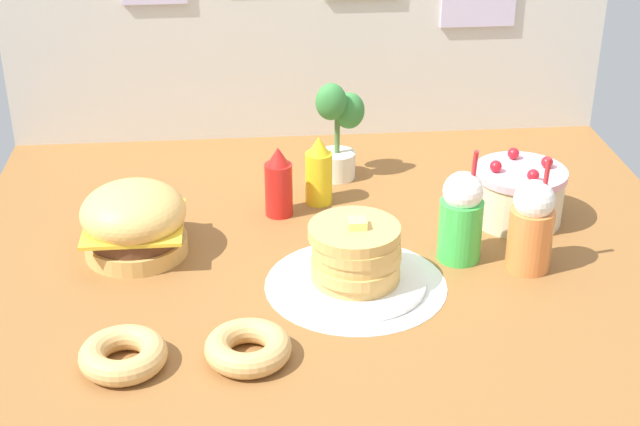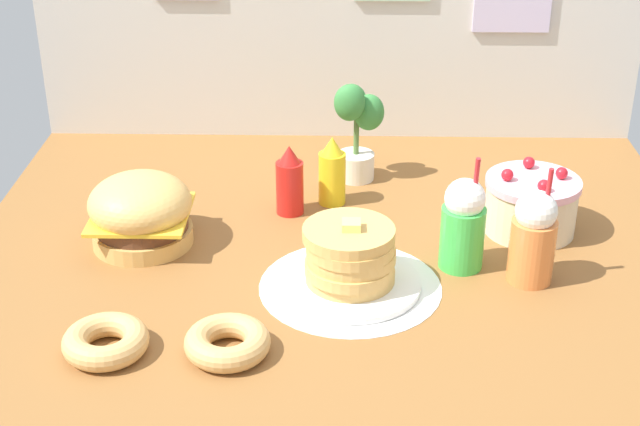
% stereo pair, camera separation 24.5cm
% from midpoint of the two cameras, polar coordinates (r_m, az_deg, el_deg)
% --- Properties ---
extents(ground_plane, '(2.05, 1.99, 0.02)m').
position_cam_midpoint_polar(ground_plane, '(2.45, -1.69, -4.23)').
color(ground_plane, brown).
extents(back_wall, '(2.05, 0.04, 0.92)m').
position_cam_midpoint_polar(back_wall, '(3.18, -2.90, 12.59)').
color(back_wall, beige).
rests_on(back_wall, ground_plane).
extents(doily_mat, '(0.47, 0.47, 0.00)m').
position_cam_midpoint_polar(doily_mat, '(2.41, -0.72, -4.47)').
color(doily_mat, white).
rests_on(doily_mat, ground_plane).
extents(burger, '(0.28, 0.28, 0.20)m').
position_cam_midpoint_polar(burger, '(2.59, -13.97, -0.57)').
color(burger, '#DBA859').
rests_on(burger, ground_plane).
extents(pancake_stack, '(0.36, 0.36, 0.19)m').
position_cam_midpoint_polar(pancake_stack, '(2.37, -0.77, -2.91)').
color(pancake_stack, white).
rests_on(pancake_stack, doily_mat).
extents(layer_cake, '(0.27, 0.27, 0.20)m').
position_cam_midpoint_polar(layer_cake, '(2.73, 9.53, 1.08)').
color(layer_cake, beige).
rests_on(layer_cake, ground_plane).
extents(ketchup_bottle, '(0.08, 0.08, 0.21)m').
position_cam_midpoint_polar(ketchup_bottle, '(2.73, -5.12, 1.73)').
color(ketchup_bottle, red).
rests_on(ketchup_bottle, ground_plane).
extents(mustard_bottle, '(0.08, 0.08, 0.21)m').
position_cam_midpoint_polar(mustard_bottle, '(2.79, -2.59, 2.43)').
color(mustard_bottle, yellow).
rests_on(mustard_bottle, ground_plane).
extents(cream_soda_cup, '(0.12, 0.12, 0.32)m').
position_cam_midpoint_polar(cream_soda_cup, '(2.49, 5.84, -0.30)').
color(cream_soda_cup, green).
rests_on(cream_soda_cup, ground_plane).
extents(orange_float_cup, '(0.12, 0.12, 0.32)m').
position_cam_midpoint_polar(orange_float_cup, '(2.47, 10.03, -0.85)').
color(orange_float_cup, orange).
rests_on(orange_float_cup, ground_plane).
extents(donut_pink_glaze, '(0.20, 0.20, 0.06)m').
position_cam_midpoint_polar(donut_pink_glaze, '(2.18, -15.15, -8.42)').
color(donut_pink_glaze, tan).
rests_on(donut_pink_glaze, ground_plane).
extents(donut_chocolate, '(0.20, 0.20, 0.06)m').
position_cam_midpoint_polar(donut_chocolate, '(2.15, -7.73, -8.22)').
color(donut_chocolate, tan).
rests_on(donut_chocolate, ground_plane).
extents(potted_plant, '(0.16, 0.13, 0.33)m').
position_cam_midpoint_polar(potted_plant, '(2.93, -1.36, 5.27)').
color(potted_plant, white).
rests_on(potted_plant, ground_plane).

